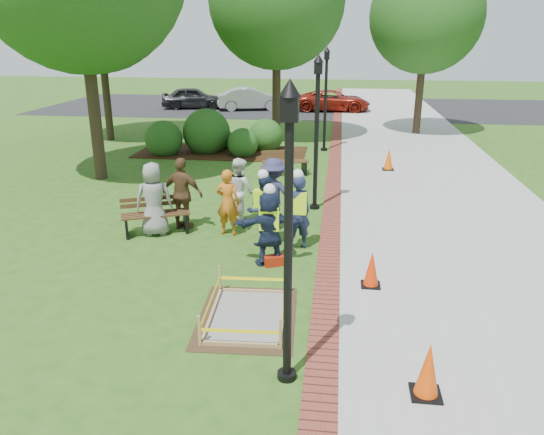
# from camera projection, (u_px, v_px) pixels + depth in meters

# --- Properties ---
(ground) EXTENTS (100.00, 100.00, 0.00)m
(ground) POSITION_uv_depth(u_px,v_px,m) (240.00, 283.00, 10.70)
(ground) COLOR #285116
(ground) RESTS_ON ground
(sidewalk) EXTENTS (6.00, 60.00, 0.02)m
(sidewalk) POSITION_uv_depth(u_px,v_px,m) (423.00, 170.00, 19.47)
(sidewalk) COLOR #9E9E99
(sidewalk) RESTS_ON ground
(brick_edging) EXTENTS (0.50, 60.00, 0.03)m
(brick_edging) POSITION_uv_depth(u_px,v_px,m) (334.00, 167.00, 19.86)
(brick_edging) COLOR maroon
(brick_edging) RESTS_ON ground
(mulch_bed) EXTENTS (7.00, 3.00, 0.05)m
(mulch_bed) POSITION_uv_depth(u_px,v_px,m) (222.00, 152.00, 22.29)
(mulch_bed) COLOR #381E0F
(mulch_bed) RESTS_ON ground
(parking_lot) EXTENTS (36.00, 12.00, 0.01)m
(parking_lot) POSITION_uv_depth(u_px,v_px,m) (312.00, 107.00, 35.99)
(parking_lot) COLOR black
(parking_lot) RESTS_ON ground
(wet_concrete_pad) EXTENTS (1.81, 2.38, 0.55)m
(wet_concrete_pad) POSITION_uv_depth(u_px,v_px,m) (247.00, 306.00, 9.31)
(wet_concrete_pad) COLOR #47331E
(wet_concrete_pad) RESTS_ON ground
(bench_near) EXTENTS (1.74, 1.15, 0.90)m
(bench_near) POSITION_uv_depth(u_px,v_px,m) (156.00, 222.00, 13.25)
(bench_near) COLOR #502E1B
(bench_near) RESTS_ON ground
(bench_far) EXTENTS (1.68, 1.03, 0.87)m
(bench_far) POSITION_uv_depth(u_px,v_px,m) (285.00, 168.00, 18.69)
(bench_far) COLOR brown
(bench_far) RESTS_ON ground
(cone_front) EXTENTS (0.42, 0.42, 0.84)m
(cone_front) POSITION_uv_depth(u_px,v_px,m) (428.00, 371.00, 7.23)
(cone_front) COLOR black
(cone_front) RESTS_ON ground
(cone_back) EXTENTS (0.38, 0.38, 0.75)m
(cone_back) POSITION_uv_depth(u_px,v_px,m) (371.00, 270.00, 10.42)
(cone_back) COLOR black
(cone_back) RESTS_ON ground
(cone_far) EXTENTS (0.41, 0.41, 0.81)m
(cone_far) POSITION_uv_depth(u_px,v_px,m) (389.00, 160.00, 19.33)
(cone_far) COLOR black
(cone_far) RESTS_ON ground
(toolbox) EXTENTS (0.49, 0.39, 0.22)m
(toolbox) POSITION_uv_depth(u_px,v_px,m) (274.00, 261.00, 11.47)
(toolbox) COLOR #A01F0C
(toolbox) RESTS_ON ground
(lamp_near) EXTENTS (0.28, 0.28, 4.26)m
(lamp_near) POSITION_uv_depth(u_px,v_px,m) (288.00, 218.00, 6.93)
(lamp_near) COLOR black
(lamp_near) RESTS_ON ground
(lamp_mid) EXTENTS (0.28, 0.28, 4.26)m
(lamp_mid) POSITION_uv_depth(u_px,v_px,m) (317.00, 122.00, 14.42)
(lamp_mid) COLOR black
(lamp_mid) RESTS_ON ground
(lamp_far) EXTENTS (0.28, 0.28, 4.26)m
(lamp_far) POSITION_uv_depth(u_px,v_px,m) (326.00, 91.00, 21.91)
(lamp_far) COLOR black
(lamp_far) RESTS_ON ground
(tree_back) EXTENTS (5.94, 5.94, 9.11)m
(tree_back) POSITION_uv_depth(u_px,v_px,m) (277.00, 0.00, 22.97)
(tree_back) COLOR #3D2D1E
(tree_back) RESTS_ON ground
(tree_right) EXTENTS (5.27, 5.27, 8.15)m
(tree_right) POSITION_uv_depth(u_px,v_px,m) (426.00, 16.00, 24.71)
(tree_right) COLOR #3D2D1E
(tree_right) RESTS_ON ground
(tree_far) EXTENTS (5.99, 5.99, 9.04)m
(tree_far) POSITION_uv_depth(u_px,v_px,m) (97.00, 2.00, 23.04)
(tree_far) COLOR #3D2D1E
(tree_far) RESTS_ON ground
(shrub_a) EXTENTS (1.53, 1.53, 1.53)m
(shrub_a) POSITION_uv_depth(u_px,v_px,m) (165.00, 155.00, 21.90)
(shrub_a) COLOR #144716
(shrub_a) RESTS_ON ground
(shrub_b) EXTENTS (1.97, 1.97, 1.97)m
(shrub_b) POSITION_uv_depth(u_px,v_px,m) (207.00, 152.00, 22.41)
(shrub_b) COLOR #144716
(shrub_b) RESTS_ON ground
(shrub_c) EXTENTS (1.25, 1.25, 1.25)m
(shrub_c) POSITION_uv_depth(u_px,v_px,m) (243.00, 156.00, 21.65)
(shrub_c) COLOR #144716
(shrub_c) RESTS_ON ground
(shrub_d) EXTENTS (1.46, 1.46, 1.46)m
(shrub_d) POSITION_uv_depth(u_px,v_px,m) (266.00, 150.00, 22.74)
(shrub_d) COLOR #144716
(shrub_d) RESTS_ON ground
(shrub_e) EXTENTS (0.86, 0.86, 0.86)m
(shrub_e) POSITION_uv_depth(u_px,v_px,m) (225.00, 148.00, 23.16)
(shrub_e) COLOR #144716
(shrub_e) RESTS_ON ground
(casual_person_a) EXTENTS (0.66, 0.52, 1.83)m
(casual_person_a) POSITION_uv_depth(u_px,v_px,m) (154.00, 199.00, 12.98)
(casual_person_a) COLOR gray
(casual_person_a) RESTS_ON ground
(casual_person_b) EXTENTS (0.59, 0.43, 1.66)m
(casual_person_b) POSITION_uv_depth(u_px,v_px,m) (228.00, 202.00, 13.01)
(casual_person_b) COLOR #C25F16
(casual_person_b) RESTS_ON ground
(casual_person_c) EXTENTS (0.65, 0.65, 1.74)m
(casual_person_c) POSITION_uv_depth(u_px,v_px,m) (240.00, 191.00, 13.81)
(casual_person_c) COLOR white
(casual_person_c) RESTS_ON ground
(casual_person_d) EXTENTS (0.65, 0.48, 1.85)m
(casual_person_d) POSITION_uv_depth(u_px,v_px,m) (183.00, 194.00, 13.37)
(casual_person_d) COLOR brown
(casual_person_d) RESTS_ON ground
(casual_person_e) EXTENTS (0.66, 0.50, 1.85)m
(casual_person_e) POSITION_uv_depth(u_px,v_px,m) (274.00, 194.00, 13.35)
(casual_person_e) COLOR #2D2C4D
(casual_person_e) RESTS_ON ground
(hivis_worker_a) EXTENTS (0.59, 0.45, 1.81)m
(hivis_worker_a) POSITION_uv_depth(u_px,v_px,m) (270.00, 225.00, 11.28)
(hivis_worker_a) COLOR #1C304A
(hivis_worker_a) RESTS_ON ground
(hivis_worker_b) EXTENTS (0.66, 0.56, 1.90)m
(hivis_worker_b) POSITION_uv_depth(u_px,v_px,m) (297.00, 210.00, 12.11)
(hivis_worker_b) COLOR #1A2843
(hivis_worker_b) RESTS_ON ground
(hivis_worker_c) EXTENTS (0.64, 0.58, 1.83)m
(hivis_worker_c) POSITION_uv_depth(u_px,v_px,m) (263.00, 208.00, 12.36)
(hivis_worker_c) COLOR #182440
(hivis_worker_c) RESTS_ON ground
(parked_car_a) EXTENTS (2.89, 5.01, 1.54)m
(parked_car_a) POSITION_uv_depth(u_px,v_px,m) (194.00, 109.00, 35.33)
(parked_car_a) COLOR black
(parked_car_a) RESTS_ON ground
(parked_car_b) EXTENTS (3.21, 5.12, 1.55)m
(parked_car_b) POSITION_uv_depth(u_px,v_px,m) (251.00, 110.00, 34.66)
(parked_car_b) COLOR #A6A6AB
(parked_car_b) RESTS_ON ground
(parked_car_c) EXTENTS (1.98, 4.43, 1.43)m
(parked_car_c) POSITION_uv_depth(u_px,v_px,m) (333.00, 111.00, 34.22)
(parked_car_c) COLOR maroon
(parked_car_c) RESTS_ON ground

